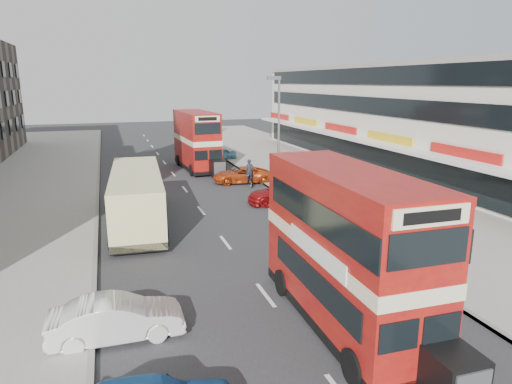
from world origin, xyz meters
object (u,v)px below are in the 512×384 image
object	(u,v)px
bus_second	(197,140)
car_right_a	(284,193)
car_right_c	(218,154)
cyclist	(250,177)
bus_main	(346,249)
car_left_front	(117,319)
coach	(137,196)
pedestrian_near	(322,179)
car_right_b	(242,175)
street_lamp	(278,124)

from	to	relation	value
bus_second	car_right_a	distance (m)	14.03
car_right_c	cyclist	bearing A→B (deg)	-3.31
car_right_a	cyclist	world-z (taller)	cyclist
bus_main	car_left_front	world-z (taller)	bus_main
bus_main	cyclist	world-z (taller)	bus_main
bus_main	coach	bearing A→B (deg)	-65.84
car_left_front	pedestrian_near	xyz separation A→B (m)	(14.11, 14.53, 0.49)
bus_second	bus_main	bearing A→B (deg)	85.48
bus_main	car_right_a	size ratio (longest dim) A/B	1.89
car_left_front	car_right_b	size ratio (longest dim) A/B	0.90
bus_main	car_left_front	size ratio (longest dim) A/B	2.23
street_lamp	car_left_front	xyz separation A→B (m)	(-11.85, -17.33, -4.12)
street_lamp	car_right_b	world-z (taller)	street_lamp
cyclist	pedestrian_near	bearing A→B (deg)	-45.51
car_left_front	car_right_a	xyz separation A→B (m)	(10.84, 13.39, 0.03)
street_lamp	car_right_a	distance (m)	5.77
car_right_b	car_right_c	bearing A→B (deg)	-176.36
cyclist	car_right_b	bearing A→B (deg)	103.00
street_lamp	coach	distance (m)	12.18
street_lamp	pedestrian_near	xyz separation A→B (m)	(2.26, -2.80, -3.63)
street_lamp	bus_main	bearing A→B (deg)	-104.32
bus_main	car_right_c	bearing A→B (deg)	-95.31
bus_second	cyclist	world-z (taller)	bus_second
coach	car_left_front	bearing A→B (deg)	-93.44
bus_second	car_right_c	xyz separation A→B (m)	(2.94, 4.03, -2.02)
coach	car_right_a	distance (m)	9.56
car_left_front	car_right_a	bearing A→B (deg)	-38.22
bus_second	pedestrian_near	bearing A→B (deg)	113.94
street_lamp	car_left_front	distance (m)	21.40
car_right_c	car_left_front	bearing A→B (deg)	-20.07
bus_second	car_right_b	size ratio (longest dim) A/B	2.01
car_right_b	cyclist	bearing A→B (deg)	17.75
bus_second	cyclist	size ratio (longest dim) A/B	4.46
bus_second	pedestrian_near	size ratio (longest dim) A/B	4.54
car_right_a	coach	bearing A→B (deg)	-76.52
car_right_b	pedestrian_near	distance (m)	7.02
car_right_c	car_right_a	bearing A→B (deg)	-0.54
coach	car_right_a	bearing A→B (deg)	13.12
street_lamp	bus_second	distance (m)	10.66
car_right_c	cyclist	size ratio (longest dim) A/B	1.76
car_left_front	car_right_b	bearing A→B (deg)	-25.53
car_left_front	car_right_a	world-z (taller)	car_right_a
street_lamp	cyclist	distance (m)	4.69
coach	pedestrian_near	distance (m)	12.94
car_right_b	cyclist	distance (m)	1.32
bus_second	coach	bearing A→B (deg)	64.24
pedestrian_near	bus_second	bearing A→B (deg)	-58.46
coach	car_right_c	bearing A→B (deg)	67.85
car_right_a	car_right_b	world-z (taller)	car_right_a
street_lamp	cyclist	size ratio (longest dim) A/B	3.97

